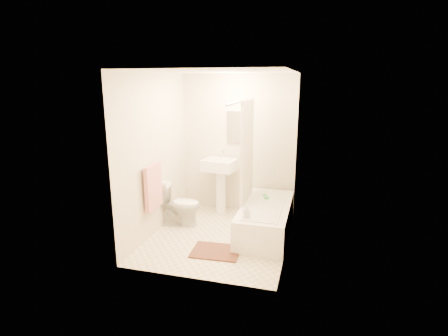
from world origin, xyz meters
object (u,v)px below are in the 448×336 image
(bathtub, at_px, (266,219))
(soap_bottle, at_px, (247,211))
(toilet, at_px, (180,205))
(sink, at_px, (220,184))
(bath_mat, at_px, (216,251))

(bathtub, relative_size, soap_bottle, 8.83)
(soap_bottle, bearing_deg, toilet, 155.70)
(sink, height_order, bath_mat, sink)
(bathtub, bearing_deg, sink, 144.32)
(toilet, relative_size, bathtub, 0.42)
(sink, xyz_separation_m, bathtub, (0.91, -0.65, -0.30))
(toilet, bearing_deg, bathtub, -94.91)
(toilet, height_order, bathtub, toilet)
(sink, xyz_separation_m, bath_mat, (0.35, -1.45, -0.52))
(sink, distance_m, bathtub, 1.15)
(sink, bearing_deg, bath_mat, -68.47)
(sink, relative_size, bath_mat, 1.64)
(toilet, xyz_separation_m, bathtub, (1.40, 0.02, -0.10))
(bathtub, height_order, soap_bottle, soap_bottle)
(bathtub, distance_m, soap_bottle, 0.68)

